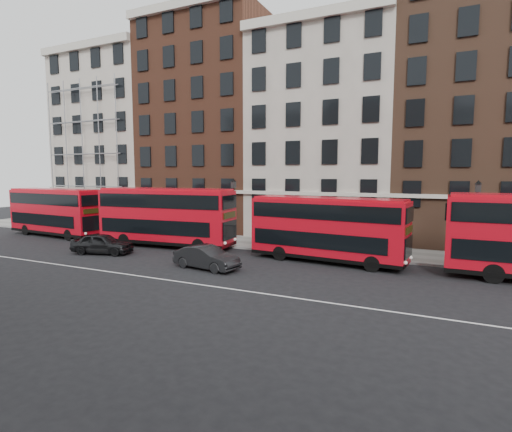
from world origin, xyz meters
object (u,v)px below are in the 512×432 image
at_px(bus_b, 166,216).
at_px(car_front, 206,257).
at_px(bus_a, 55,211).
at_px(bus_c, 327,228).
at_px(car_rear, 102,244).

xyz_separation_m(bus_b, car_front, (7.01, -5.01, -1.81)).
distance_m(bus_a, car_front, 20.60).
bearing_deg(bus_b, car_front, -40.13).
height_order(bus_b, car_front, bus_b).
bearing_deg(bus_a, bus_b, 4.25).
xyz_separation_m(bus_a, bus_b, (12.89, -0.01, 0.14)).
height_order(bus_a, bus_b, bus_b).
distance_m(bus_a, bus_c, 26.10).
distance_m(car_rear, car_front, 9.47).
xyz_separation_m(car_rear, car_front, (9.45, -0.69, -0.04)).
relative_size(bus_c, car_rear, 2.35).
distance_m(bus_b, car_front, 8.81).
bearing_deg(car_front, car_rear, 94.51).
bearing_deg(bus_c, car_front, -135.46).
relative_size(car_rear, car_front, 1.02).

